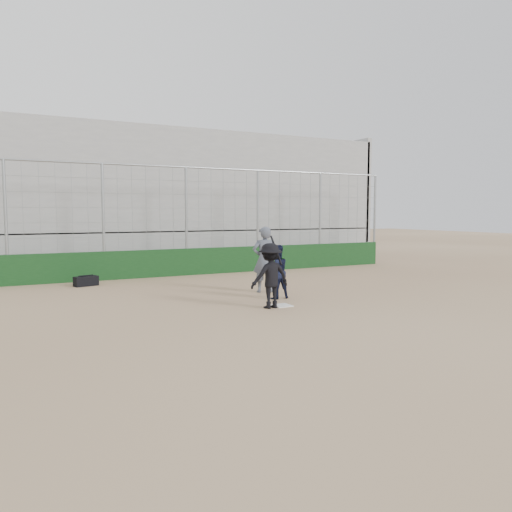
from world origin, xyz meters
name	(u,v)px	position (x,y,z in m)	size (l,w,h in m)	color
ground	(282,306)	(0.00, 0.00, 0.00)	(90.00, 90.00, 0.00)	#856548
home_plate	(282,305)	(0.00, 0.00, 0.01)	(0.44, 0.44, 0.02)	white
backstop	(187,250)	(0.00, 7.00, 0.96)	(18.10, 0.25, 4.04)	#103313
bleachers	(150,200)	(0.00, 11.95, 2.92)	(20.25, 6.70, 6.98)	gray
batter_at_plate	(270,276)	(-0.38, -0.08, 0.80)	(1.07, 0.76, 1.76)	black
catcher_crouched	(277,281)	(0.41, 0.95, 0.50)	(0.74, 0.59, 1.01)	black
umpire	(264,263)	(0.65, 2.11, 0.87)	(0.70, 0.46, 1.73)	#4E5563
equipment_bag	(86,281)	(-3.81, 5.83, 0.16)	(0.79, 0.50, 0.35)	black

